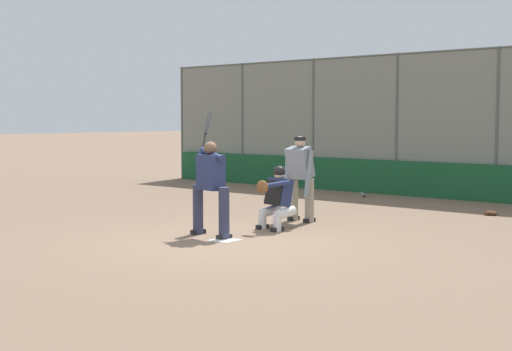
# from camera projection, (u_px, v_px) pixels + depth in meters

# --- Properties ---
(ground_plane) EXTENTS (160.00, 160.00, 0.00)m
(ground_plane) POSITION_uv_depth(u_px,v_px,m) (225.00, 241.00, 12.19)
(ground_plane) COLOR #7A604C
(home_plate_marker) EXTENTS (0.43, 0.43, 0.01)m
(home_plate_marker) POSITION_uv_depth(u_px,v_px,m) (225.00, 240.00, 12.19)
(home_plate_marker) COLOR white
(home_plate_marker) RESTS_ON ground_plane
(backstop_fence) EXTENTS (19.59, 0.08, 3.86)m
(backstop_fence) POSITION_uv_depth(u_px,v_px,m) (445.00, 121.00, 18.55)
(backstop_fence) COLOR #515651
(backstop_fence) RESTS_ON ground_plane
(padding_wall) EXTENTS (19.12, 0.18, 0.94)m
(padding_wall) POSITION_uv_depth(u_px,v_px,m) (442.00, 181.00, 18.60)
(padding_wall) COLOR #19512D
(padding_wall) RESTS_ON ground_plane
(bleachers_beyond) EXTENTS (13.66, 1.95, 1.16)m
(bleachers_beyond) POSITION_uv_depth(u_px,v_px,m) (499.00, 180.00, 19.90)
(bleachers_beyond) COLOR slate
(bleachers_beyond) RESTS_ON ground_plane
(batter_at_plate) EXTENTS (0.98, 0.74, 2.22)m
(batter_at_plate) POSITION_uv_depth(u_px,v_px,m) (211.00, 185.00, 12.54)
(batter_at_plate) COLOR #2D334C
(batter_at_plate) RESTS_ON ground_plane
(catcher_behind_plate) EXTENTS (0.66, 0.80, 1.20)m
(catcher_behind_plate) POSITION_uv_depth(u_px,v_px,m) (276.00, 196.00, 13.39)
(catcher_behind_plate) COLOR silver
(catcher_behind_plate) RESTS_ON ground_plane
(umpire_home) EXTENTS (0.70, 0.43, 1.73)m
(umpire_home) POSITION_uv_depth(u_px,v_px,m) (300.00, 176.00, 14.38)
(umpire_home) COLOR gray
(umpire_home) RESTS_ON ground_plane
(spare_bat_near_backstop) EXTENTS (0.56, 0.73, 0.07)m
(spare_bat_near_backstop) POSITION_uv_depth(u_px,v_px,m) (363.00, 194.00, 19.30)
(spare_bat_near_backstop) COLOR black
(spare_bat_near_backstop) RESTS_ON ground_plane
(fielding_glove_on_dirt) EXTENTS (0.28, 0.21, 0.10)m
(fielding_glove_on_dirt) POSITION_uv_depth(u_px,v_px,m) (491.00, 213.00, 15.36)
(fielding_glove_on_dirt) COLOR #56331E
(fielding_glove_on_dirt) RESTS_ON ground_plane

